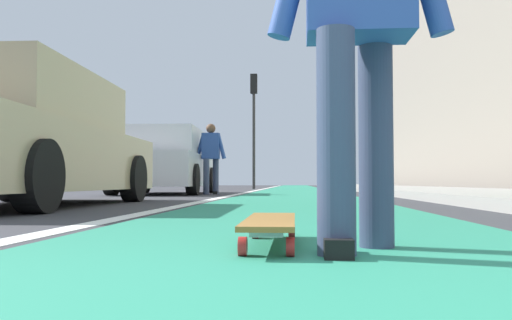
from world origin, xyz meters
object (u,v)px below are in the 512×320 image
at_px(parked_car_mid, 165,163).
at_px(pedestrian_distant, 211,154).
at_px(traffic_light, 254,110).
at_px(skater_person, 358,8).
at_px(parked_car_near, 21,142).
at_px(skateboard, 270,224).

bearing_deg(parked_car_mid, pedestrian_distant, -108.38).
distance_m(traffic_light, pedestrian_distant, 10.30).
height_order(skater_person, parked_car_near, skater_person).
relative_size(skater_person, parked_car_mid, 0.36).
bearing_deg(traffic_light, pedestrian_distant, 178.88).
distance_m(skateboard, parked_car_near, 4.64).
bearing_deg(skateboard, traffic_light, 4.59).
relative_size(skateboard, parked_car_mid, 0.18).
height_order(skater_person, pedestrian_distant, skater_person).
bearing_deg(skater_person, parked_car_mid, 17.66).
distance_m(skateboard, traffic_light, 20.02).
height_order(traffic_light, pedestrian_distant, traffic_light).
relative_size(skateboard, skater_person, 0.51).
distance_m(parked_car_mid, traffic_light, 10.06).
bearing_deg(skater_person, pedestrian_distant, 12.19).
relative_size(skateboard, pedestrian_distant, 0.53).
height_order(skater_person, traffic_light, traffic_light).
relative_size(skater_person, traffic_light, 0.35).
bearing_deg(parked_car_mid, skater_person, -162.34).
bearing_deg(pedestrian_distant, parked_car_mid, 71.62).
height_order(skateboard, parked_car_near, parked_car_near).
xyz_separation_m(parked_car_mid, pedestrian_distant, (-0.37, -1.13, 0.19)).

